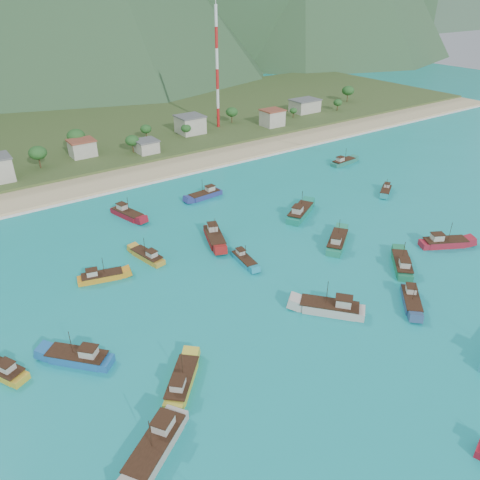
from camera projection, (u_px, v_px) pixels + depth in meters
ground at (268, 296)px, 94.67m from camera, size 600.00×600.00×0.00m
beach at (118, 178)px, 151.44m from camera, size 400.00×18.00×1.20m
land at (62, 135)px, 195.27m from camera, size 400.00×110.00×2.40m
surf_line at (130, 188)px, 144.61m from camera, size 400.00×2.50×0.08m
village at (120, 142)px, 170.18m from camera, size 213.50×24.15×7.27m
vegetation at (65, 149)px, 161.93m from camera, size 277.23×25.84×8.91m
radio_tower at (217, 69)px, 188.76m from camera, size 1.20×1.20×46.96m
boat_0 at (411, 301)px, 92.05m from camera, size 9.01×9.07×5.83m
boat_2 at (147, 257)px, 106.94m from camera, size 4.80×9.96×5.66m
boat_4 at (205, 195)px, 137.68m from camera, size 10.80×3.94×6.26m
boat_5 at (402, 265)px, 103.48m from camera, size 10.05×10.28×6.56m
boat_6 at (444, 243)px, 112.14m from camera, size 11.62×8.34×6.72m
boat_7 at (101, 277)px, 99.51m from camera, size 9.93×5.13×5.63m
boat_9 at (156, 446)px, 62.87m from camera, size 12.23×9.93×7.28m
boat_10 at (182, 382)px, 73.17m from camera, size 9.69×10.00×6.35m
boat_11 at (244, 260)px, 105.86m from camera, size 3.54×8.83×5.08m
boat_12 at (343, 162)px, 163.02m from camera, size 10.35×3.75×6.00m
boat_13 at (331, 308)px, 89.48m from camera, size 10.90×11.82×7.35m
boat_16 at (386, 191)px, 140.87m from camera, size 8.52×6.71×5.03m
boat_18 at (337, 242)px, 112.50m from camera, size 11.60×9.67×6.96m
boat_22 at (127, 214)px, 126.26m from camera, size 5.88×11.35×6.44m
boat_23 at (79, 358)px, 77.81m from camera, size 10.11×10.55×6.67m
boat_24 at (1, 370)px, 75.55m from camera, size 7.32×10.22×5.91m
boat_26 at (215, 238)px, 114.43m from camera, size 7.31×12.21×6.93m
boat_27 at (300, 213)px, 126.64m from camera, size 12.69×9.41×7.39m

